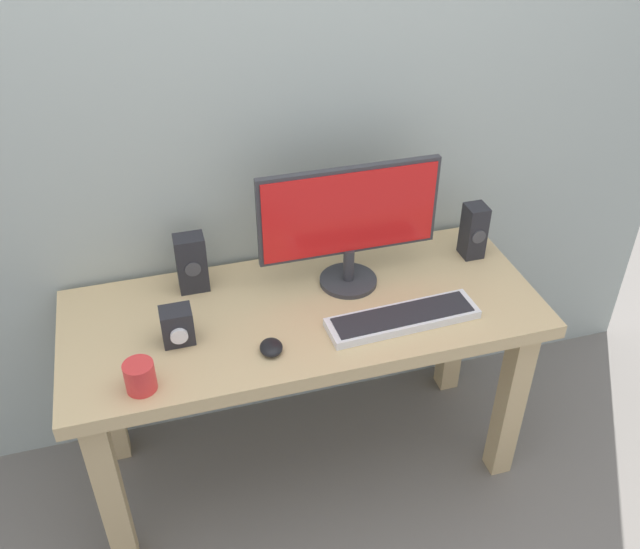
# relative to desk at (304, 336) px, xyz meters

# --- Properties ---
(ground_plane) EXTENTS (6.00, 6.00, 0.00)m
(ground_plane) POSITION_rel_desk_xyz_m (0.00, 0.00, -0.61)
(ground_plane) COLOR slate
(wall_back) EXTENTS (3.06, 0.04, 3.00)m
(wall_back) POSITION_rel_desk_xyz_m (0.00, 0.35, 0.89)
(wall_back) COLOR #9EA8A3
(wall_back) RESTS_ON ground_plane
(desk) EXTENTS (1.50, 0.62, 0.72)m
(desk) POSITION_rel_desk_xyz_m (0.00, 0.00, 0.00)
(desk) COLOR tan
(desk) RESTS_ON ground_plane
(monitor) EXTENTS (0.58, 0.19, 0.42)m
(monitor) POSITION_rel_desk_xyz_m (0.18, 0.10, 0.35)
(monitor) COLOR #333338
(monitor) RESTS_ON desk
(keyboard_primary) EXTENTS (0.48, 0.15, 0.03)m
(keyboard_primary) POSITION_rel_desk_xyz_m (0.27, -0.15, 0.13)
(keyboard_primary) COLOR silver
(keyboard_primary) RESTS_ON desk
(mouse) EXTENTS (0.08, 0.09, 0.03)m
(mouse) POSITION_rel_desk_xyz_m (-0.14, -0.17, 0.13)
(mouse) COLOR black
(mouse) RESTS_ON desk
(speaker_right) EXTENTS (0.07, 0.08, 0.19)m
(speaker_right) POSITION_rel_desk_xyz_m (0.64, 0.13, 0.21)
(speaker_right) COLOR #232328
(speaker_right) RESTS_ON desk
(speaker_left) EXTENTS (0.10, 0.08, 0.20)m
(speaker_left) POSITION_rel_desk_xyz_m (-0.32, 0.20, 0.22)
(speaker_left) COLOR #232328
(speaker_left) RESTS_ON desk
(audio_controller) EXTENTS (0.09, 0.09, 0.11)m
(audio_controller) POSITION_rel_desk_xyz_m (-0.40, -0.05, 0.17)
(audio_controller) COLOR #232328
(audio_controller) RESTS_ON desk
(coffee_mug) EXTENTS (0.08, 0.08, 0.09)m
(coffee_mug) POSITION_rel_desk_xyz_m (-0.52, -0.22, 0.16)
(coffee_mug) COLOR red
(coffee_mug) RESTS_ON desk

